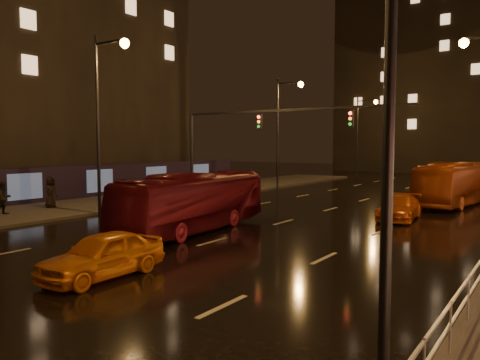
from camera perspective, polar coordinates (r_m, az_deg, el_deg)
The scene contains 10 objects.
ground at distance 27.95m, azimuth 9.34°, elevation -3.98°, with size 140.00×140.00×0.00m, color black.
sidewalk_left at distance 32.47m, azimuth -16.90°, elevation -2.83°, with size 7.00×70.00×0.15m, color #38332D.
hoarding_left at distance 33.70m, azimuth -24.88°, elevation -0.78°, with size 0.30×46.00×2.50m, color black.
traffic_signal at distance 30.17m, azimuth 0.68°, elevation 5.70°, with size 15.31×0.32×6.20m.
bus_red at distance 21.81m, azimuth -5.61°, elevation -2.67°, with size 2.27×9.71×2.71m, color #5D0D17.
bus_curb at distance 34.26m, azimuth 24.78°, elevation -0.40°, with size 2.40×10.28×2.86m, color #90350E.
taxi_near at distance 14.81m, azimuth -16.41°, elevation -8.74°, with size 1.63×4.05×1.38m, color orange.
taxi_far at distance 26.49m, azimuth 18.86°, elevation -3.20°, with size 1.80×4.43×1.28m, color #BE5011.
pedestrian_b at distance 28.94m, azimuth -26.82°, elevation -1.98°, with size 0.89×0.69×1.83m, color black.
pedestrian_c at distance 30.96m, azimuth -22.09°, elevation -1.41°, with size 0.92×0.60×1.88m, color black.
Camera 1 is at (11.75, -5.05, 3.97)m, focal length 35.00 mm.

